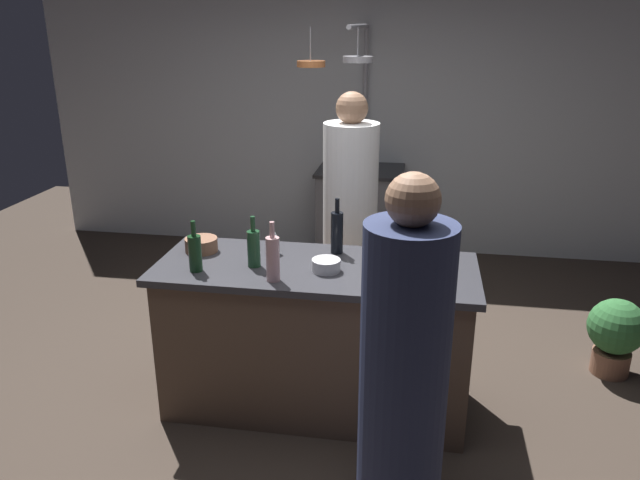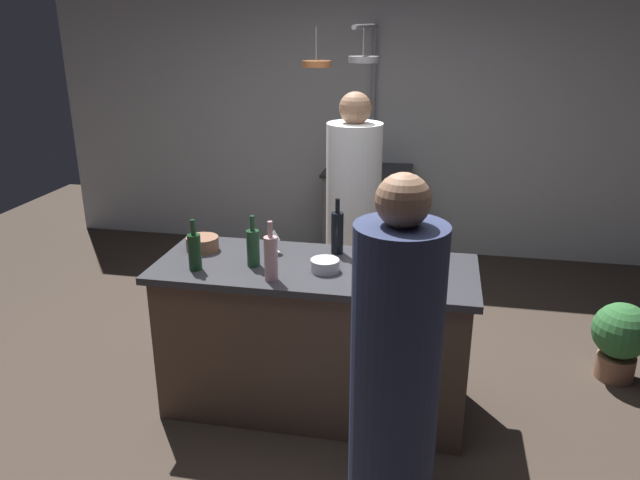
# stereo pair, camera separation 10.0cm
# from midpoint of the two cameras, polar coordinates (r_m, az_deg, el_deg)

# --- Properties ---
(ground_plane) EXTENTS (9.00, 9.00, 0.00)m
(ground_plane) POSITION_cam_midpoint_polar(r_m,az_deg,el_deg) (3.85, -1.15, -14.93)
(ground_plane) COLOR #382D26
(back_wall) EXTENTS (6.40, 0.16, 2.60)m
(back_wall) POSITION_cam_midpoint_polar(r_m,az_deg,el_deg) (6.05, 3.82, 11.25)
(back_wall) COLOR #B2B7BC
(back_wall) RESTS_ON ground_plane
(kitchen_island) EXTENTS (1.80, 0.72, 0.90)m
(kitchen_island) POSITION_cam_midpoint_polar(r_m,az_deg,el_deg) (3.61, -1.20, -9.01)
(kitchen_island) COLOR brown
(kitchen_island) RESTS_ON ground_plane
(stove_range) EXTENTS (0.80, 0.64, 0.89)m
(stove_range) POSITION_cam_midpoint_polar(r_m,az_deg,el_deg) (5.85, 3.23, 2.40)
(stove_range) COLOR #47474C
(stove_range) RESTS_ON ground_plane
(chef) EXTENTS (0.37, 0.37, 1.76)m
(chef) POSITION_cam_midpoint_polar(r_m,az_deg,el_deg) (4.24, 2.12, 0.89)
(chef) COLOR white
(chef) RESTS_ON ground_plane
(bar_stool_right) EXTENTS (0.28, 0.28, 0.68)m
(bar_stool_right) POSITION_cam_midpoint_polar(r_m,az_deg,el_deg) (3.08, 6.44, -16.47)
(bar_stool_right) COLOR #4C4C51
(bar_stool_right) RESTS_ON ground_plane
(guest_right) EXTENTS (0.36, 0.36, 1.69)m
(guest_right) POSITION_cam_midpoint_polar(r_m,az_deg,el_deg) (2.55, 6.58, -13.92)
(guest_right) COLOR #262D4C
(guest_right) RESTS_ON ground_plane
(overhead_pot_rack) EXTENTS (0.57, 1.36, 2.17)m
(overhead_pot_rack) POSITION_cam_midpoint_polar(r_m,az_deg,el_deg) (5.28, 2.48, 13.42)
(overhead_pot_rack) COLOR gray
(overhead_pot_rack) RESTS_ON ground_plane
(potted_plant) EXTENTS (0.36, 0.36, 0.52)m
(potted_plant) POSITION_cam_midpoint_polar(r_m,az_deg,el_deg) (4.40, 25.27, -7.80)
(potted_plant) COLOR brown
(potted_plant) RESTS_ON ground_plane
(pepper_mill) EXTENTS (0.05, 0.05, 0.21)m
(pepper_mill) POSITION_cam_midpoint_polar(r_m,az_deg,el_deg) (3.47, 9.47, -0.46)
(pepper_mill) COLOR #382319
(pepper_mill) RESTS_ON kitchen_island
(wine_bottle_dark) EXTENTS (0.07, 0.07, 0.33)m
(wine_bottle_dark) POSITION_cam_midpoint_polar(r_m,az_deg,el_deg) (3.56, 0.79, 0.77)
(wine_bottle_dark) COLOR black
(wine_bottle_dark) RESTS_ON kitchen_island
(wine_bottle_rose) EXTENTS (0.07, 0.07, 0.32)m
(wine_bottle_rose) POSITION_cam_midpoint_polar(r_m,az_deg,el_deg) (3.19, -5.32, -1.68)
(wine_bottle_rose) COLOR #B78C8E
(wine_bottle_rose) RESTS_ON kitchen_island
(wine_bottle_green) EXTENTS (0.07, 0.07, 0.29)m
(wine_bottle_green) POSITION_cam_midpoint_polar(r_m,az_deg,el_deg) (3.40, -7.05, -0.71)
(wine_bottle_green) COLOR #193D23
(wine_bottle_green) RESTS_ON kitchen_island
(wine_bottle_white) EXTENTS (0.07, 0.07, 0.33)m
(wine_bottle_white) POSITION_cam_midpoint_polar(r_m,az_deg,el_deg) (3.45, 7.25, -0.10)
(wine_bottle_white) COLOR gray
(wine_bottle_white) RESTS_ON kitchen_island
(wine_bottle_red) EXTENTS (0.07, 0.07, 0.29)m
(wine_bottle_red) POSITION_cam_midpoint_polar(r_m,az_deg,el_deg) (3.39, -12.42, -1.13)
(wine_bottle_red) COLOR #143319
(wine_bottle_red) RESTS_ON kitchen_island
(wine_glass_by_chef) EXTENTS (0.07, 0.07, 0.15)m
(wine_glass_by_chef) POSITION_cam_midpoint_polar(r_m,az_deg,el_deg) (3.26, 8.76, -1.79)
(wine_glass_by_chef) COLOR silver
(wine_glass_by_chef) RESTS_ON kitchen_island
(wine_glass_near_right_guest) EXTENTS (0.07, 0.07, 0.15)m
(wine_glass_near_right_guest) POSITION_cam_midpoint_polar(r_m,az_deg,el_deg) (3.57, -5.13, 0.33)
(wine_glass_near_right_guest) COLOR silver
(wine_glass_near_right_guest) RESTS_ON kitchen_island
(wine_glass_near_left_guest) EXTENTS (0.07, 0.07, 0.15)m
(wine_glass_near_left_guest) POSITION_cam_midpoint_polar(r_m,az_deg,el_deg) (3.07, 7.71, -3.09)
(wine_glass_near_left_guest) COLOR silver
(wine_glass_near_left_guest) RESTS_ON kitchen_island
(mixing_bowl_steel) EXTENTS (0.16, 0.16, 0.07)m
(mixing_bowl_steel) POSITION_cam_midpoint_polar(r_m,az_deg,el_deg) (3.33, -0.28, -2.37)
(mixing_bowl_steel) COLOR #B7B7BC
(mixing_bowl_steel) RESTS_ON kitchen_island
(mixing_bowl_wooden) EXTENTS (0.19, 0.19, 0.08)m
(mixing_bowl_wooden) POSITION_cam_midpoint_polar(r_m,az_deg,el_deg) (3.69, -11.78, -0.44)
(mixing_bowl_wooden) COLOR brown
(mixing_bowl_wooden) RESTS_ON kitchen_island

